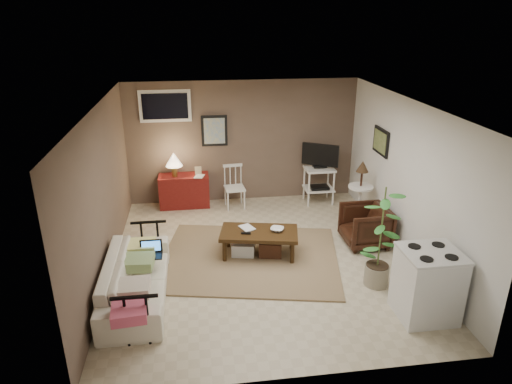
{
  "coord_description": "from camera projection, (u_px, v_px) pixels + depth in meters",
  "views": [
    {
      "loc": [
        -0.93,
        -6.15,
        3.59
      ],
      "look_at": [
        -0.03,
        0.35,
        0.99
      ],
      "focal_mm": 32.0,
      "sensor_mm": 36.0,
      "label": 1
    }
  ],
  "objects": [
    {
      "name": "sofa",
      "position": [
        135.0,
        272.0,
        6.02
      ],
      "size": [
        0.58,
        1.99,
        0.78
      ],
      "primitive_type": "imported",
      "rotation": [
        0.0,
        0.0,
        1.57
      ],
      "color": "beige",
      "rests_on": "floor"
    },
    {
      "name": "sofa_end_rails",
      "position": [
        144.0,
        275.0,
        6.05
      ],
      "size": [
        0.53,
        1.99,
        0.67
      ],
      "primitive_type": null,
      "color": "black",
      "rests_on": "floor"
    },
    {
      "name": "sofa_pillows",
      "position": [
        136.0,
        275.0,
        5.78
      ],
      "size": [
        0.38,
        1.89,
        0.13
      ],
      "primitive_type": null,
      "color": "beige",
      "rests_on": "sofa"
    },
    {
      "name": "art_back",
      "position": [
        214.0,
        131.0,
        8.78
      ],
      "size": [
        0.5,
        0.03,
        0.6
      ],
      "primitive_type": "cube",
      "color": "black"
    },
    {
      "name": "potted_plant",
      "position": [
        381.0,
        234.0,
        6.16
      ],
      "size": [
        0.37,
        0.37,
        1.49
      ],
      "color": "gray",
      "rests_on": "floor"
    },
    {
      "name": "coffee_table",
      "position": [
        259.0,
        241.0,
        7.11
      ],
      "size": [
        1.29,
        0.83,
        0.45
      ],
      "color": "#3A240F",
      "rests_on": "floor"
    },
    {
      "name": "window",
      "position": [
        165.0,
        106.0,
        8.48
      ],
      "size": [
        0.96,
        0.03,
        0.6
      ],
      "primitive_type": "cube",
      "color": "white"
    },
    {
      "name": "side_table",
      "position": [
        361.0,
        185.0,
        8.08
      ],
      "size": [
        0.44,
        0.44,
        1.17
      ],
      "color": "white",
      "rests_on": "floor"
    },
    {
      "name": "stove",
      "position": [
        427.0,
        284.0,
        5.63
      ],
      "size": [
        0.7,
        0.65,
        0.92
      ],
      "color": "silver",
      "rests_on": "floor"
    },
    {
      "name": "book_table",
      "position": [
        242.0,
        222.0,
        7.05
      ],
      "size": [
        0.18,
        0.09,
        0.25
      ],
      "primitive_type": "imported",
      "rotation": [
        0.0,
        0.0,
        0.41
      ],
      "color": "#3A240F",
      "rests_on": "coffee_table"
    },
    {
      "name": "spindle_chair",
      "position": [
        234.0,
        188.0,
        8.87
      ],
      "size": [
        0.41,
        0.41,
        0.83
      ],
      "color": "white",
      "rests_on": "floor"
    },
    {
      "name": "rug",
      "position": [
        250.0,
        258.0,
        7.11
      ],
      "size": [
        3.09,
        2.66,
        0.03
      ],
      "primitive_type": "cube",
      "rotation": [
        0.0,
        0.0,
        -0.2
      ],
      "color": "#8C7251",
      "rests_on": "floor"
    },
    {
      "name": "art_right",
      "position": [
        381.0,
        141.0,
        7.8
      ],
      "size": [
        0.03,
        0.6,
        0.45
      ],
      "primitive_type": "cube",
      "color": "black"
    },
    {
      "name": "book_console",
      "position": [
        195.0,
        171.0,
        8.69
      ],
      "size": [
        0.17,
        0.07,
        0.23
      ],
      "primitive_type": "imported",
      "rotation": [
        0.0,
        0.0,
        -0.3
      ],
      "color": "#3A240F",
      "rests_on": "red_console"
    },
    {
      "name": "laptop",
      "position": [
        151.0,
        251.0,
        6.31
      ],
      "size": [
        0.31,
        0.22,
        0.21
      ],
      "color": "black",
      "rests_on": "sofa"
    },
    {
      "name": "tv_stand",
      "position": [
        319.0,
        172.0,
        8.99
      ],
      "size": [
        0.66,
        0.47,
        1.21
      ],
      "color": "white",
      "rests_on": "floor"
    },
    {
      "name": "floor",
      "position": [
        261.0,
        259.0,
        7.11
      ],
      "size": [
        5.0,
        5.0,
        0.0
      ],
      "primitive_type": "plane",
      "color": "#C1B293",
      "rests_on": "ground"
    },
    {
      "name": "red_console",
      "position": [
        183.0,
        188.0,
        8.9
      ],
      "size": [
        0.96,
        0.43,
        1.11
      ],
      "color": "maroon",
      "rests_on": "floor"
    },
    {
      "name": "armchair",
      "position": [
        366.0,
        224.0,
        7.43
      ],
      "size": [
        0.68,
        0.72,
        0.72
      ],
      "primitive_type": "imported",
      "rotation": [
        0.0,
        0.0,
        -1.54
      ],
      "color": "black",
      "rests_on": "floor"
    },
    {
      "name": "bowl",
      "position": [
        277.0,
        225.0,
        7.03
      ],
      "size": [
        0.21,
        0.13,
        0.2
      ],
      "primitive_type": "imported",
      "rotation": [
        0.0,
        0.0,
        -0.41
      ],
      "color": "#3A240F",
      "rests_on": "coffee_table"
    }
  ]
}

